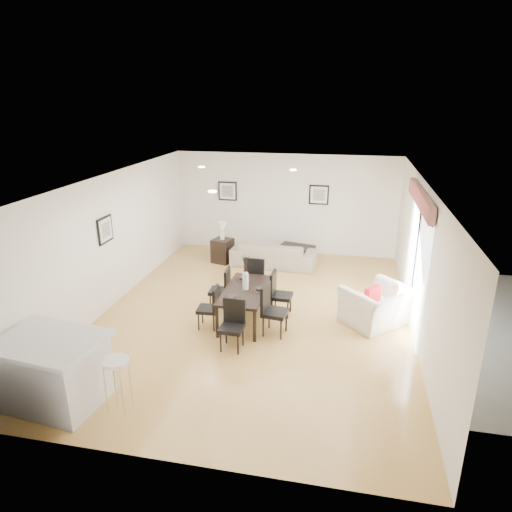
% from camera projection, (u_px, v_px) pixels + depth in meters
% --- Properties ---
extents(ground, '(8.00, 8.00, 0.00)m').
position_uv_depth(ground, '(255.00, 315.00, 9.12)').
color(ground, tan).
rests_on(ground, ground).
extents(wall_back, '(6.00, 0.04, 2.70)m').
position_uv_depth(wall_back, '(285.00, 204.00, 12.36)').
color(wall_back, white).
rests_on(wall_back, ground).
extents(wall_front, '(6.00, 0.04, 2.70)m').
position_uv_depth(wall_front, '(181.00, 367.00, 4.97)').
color(wall_front, white).
rests_on(wall_front, ground).
extents(wall_left, '(0.04, 8.00, 2.70)m').
position_uv_depth(wall_left, '(110.00, 241.00, 9.24)').
color(wall_left, white).
rests_on(wall_left, ground).
extents(wall_right, '(0.04, 8.00, 2.70)m').
position_uv_depth(wall_right, '(420.00, 262.00, 8.10)').
color(wall_right, white).
rests_on(wall_right, ground).
extents(ceiling, '(6.00, 8.00, 0.02)m').
position_uv_depth(ceiling, '(255.00, 180.00, 8.22)').
color(ceiling, white).
rests_on(ceiling, wall_back).
extents(sofa, '(2.18, 0.98, 0.62)m').
position_uv_depth(sofa, '(274.00, 254.00, 11.65)').
color(sofa, gray).
rests_on(sofa, ground).
extents(armchair, '(1.53, 1.53, 0.75)m').
position_uv_depth(armchair, '(377.00, 306.00, 8.63)').
color(armchair, silver).
rests_on(armchair, ground).
extents(dining_table, '(0.82, 1.61, 0.66)m').
position_uv_depth(dining_table, '(246.00, 292.00, 8.68)').
color(dining_table, black).
rests_on(dining_table, ground).
extents(dining_chair_wnear, '(0.39, 0.39, 0.83)m').
position_uv_depth(dining_chair_wnear, '(211.00, 305.00, 8.47)').
color(dining_chair_wnear, black).
rests_on(dining_chair_wnear, ground).
extents(dining_chair_wfar, '(0.41, 0.41, 0.88)m').
position_uv_depth(dining_chair_wfar, '(223.00, 287.00, 9.20)').
color(dining_chair_wfar, black).
rests_on(dining_chair_wfar, ground).
extents(dining_chair_enear, '(0.48, 0.48, 0.95)m').
position_uv_depth(dining_chair_enear, '(271.00, 307.00, 8.24)').
color(dining_chair_enear, black).
rests_on(dining_chair_enear, ground).
extents(dining_chair_efar, '(0.42, 0.42, 0.89)m').
position_uv_depth(dining_chair_efar, '(278.00, 291.00, 8.98)').
color(dining_chair_efar, black).
rests_on(dining_chair_efar, ground).
extents(dining_chair_head, '(0.41, 0.41, 0.88)m').
position_uv_depth(dining_chair_head, '(233.00, 321.00, 7.81)').
color(dining_chair_head, black).
rests_on(dining_chair_head, ground).
extents(dining_chair_foot, '(0.47, 0.47, 0.98)m').
position_uv_depth(dining_chair_foot, '(256.00, 276.00, 9.60)').
color(dining_chair_foot, black).
rests_on(dining_chair_foot, ground).
extents(vase, '(0.75, 1.23, 0.70)m').
position_uv_depth(vase, '(245.00, 274.00, 8.56)').
color(vase, white).
rests_on(vase, dining_table).
extents(coffee_table, '(1.00, 0.75, 0.36)m').
position_uv_depth(coffee_table, '(296.00, 252.00, 12.17)').
color(coffee_table, black).
rests_on(coffee_table, ground).
extents(side_table, '(0.58, 0.58, 0.62)m').
position_uv_depth(side_table, '(223.00, 251.00, 11.90)').
color(side_table, black).
rests_on(side_table, ground).
extents(table_lamp, '(0.25, 0.25, 0.47)m').
position_uv_depth(table_lamp, '(222.00, 228.00, 11.69)').
color(table_lamp, white).
rests_on(table_lamp, side_table).
extents(cushion, '(0.32, 0.36, 0.37)m').
position_uv_depth(cushion, '(372.00, 296.00, 8.48)').
color(cushion, '#AA151D').
rests_on(cushion, armchair).
extents(kitchen_island, '(1.54, 1.25, 0.99)m').
position_uv_depth(kitchen_island, '(53.00, 370.00, 6.39)').
color(kitchen_island, silver).
rests_on(kitchen_island, ground).
extents(bar_stool, '(0.37, 0.37, 0.80)m').
position_uv_depth(bar_stool, '(116.00, 367.00, 6.14)').
color(bar_stool, white).
rests_on(bar_stool, ground).
extents(framed_print_back_left, '(0.52, 0.04, 0.52)m').
position_uv_depth(framed_print_back_left, '(228.00, 191.00, 12.54)').
color(framed_print_back_left, black).
rests_on(framed_print_back_left, wall_back).
extents(framed_print_back_right, '(0.52, 0.04, 0.52)m').
position_uv_depth(framed_print_back_right, '(319.00, 195.00, 12.06)').
color(framed_print_back_right, black).
rests_on(framed_print_back_right, wall_back).
extents(framed_print_left_wall, '(0.04, 0.52, 0.52)m').
position_uv_depth(framed_print_left_wall, '(105.00, 230.00, 8.95)').
color(framed_print_left_wall, black).
rests_on(framed_print_left_wall, wall_left).
extents(sliding_door, '(0.12, 2.70, 2.57)m').
position_uv_depth(sliding_door, '(418.00, 240.00, 8.28)').
color(sliding_door, white).
rests_on(sliding_door, wall_right).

